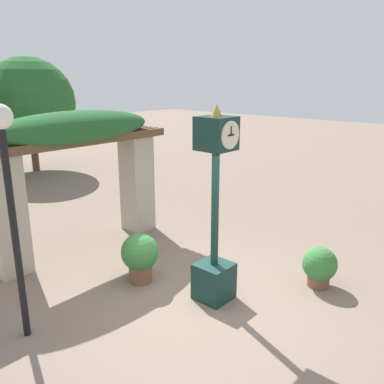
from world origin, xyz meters
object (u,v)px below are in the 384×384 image
Objects in this scene: pedestal_clock at (215,220)px; potted_plant_near_right at (320,266)px; lamp_post at (7,176)px; potted_plant_near_left at (140,255)px.

pedestal_clock is 4.41× the size of potted_plant_near_right.
pedestal_clock is 2.23m from potted_plant_near_right.
pedestal_clock is at bearing -28.02° from lamp_post.
lamp_post is at bearing 148.87° from potted_plant_near_right.
potted_plant_near_right is (1.60, -1.16, -1.03)m from pedestal_clock.
pedestal_clock is 1.72m from potted_plant_near_left.
potted_plant_near_right is at bearing -35.86° from pedestal_clock.
pedestal_clock is at bearing -72.83° from potted_plant_near_left.
lamp_post is (-2.65, 1.41, 0.99)m from pedestal_clock.
lamp_post reaches higher than potted_plant_near_right.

